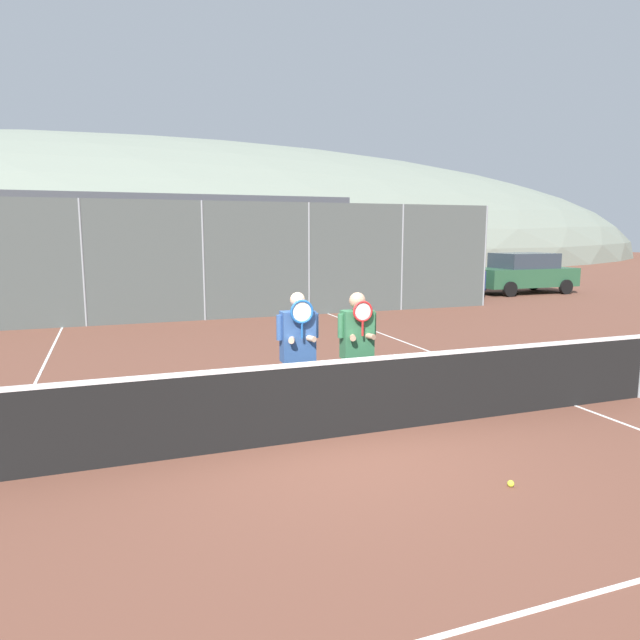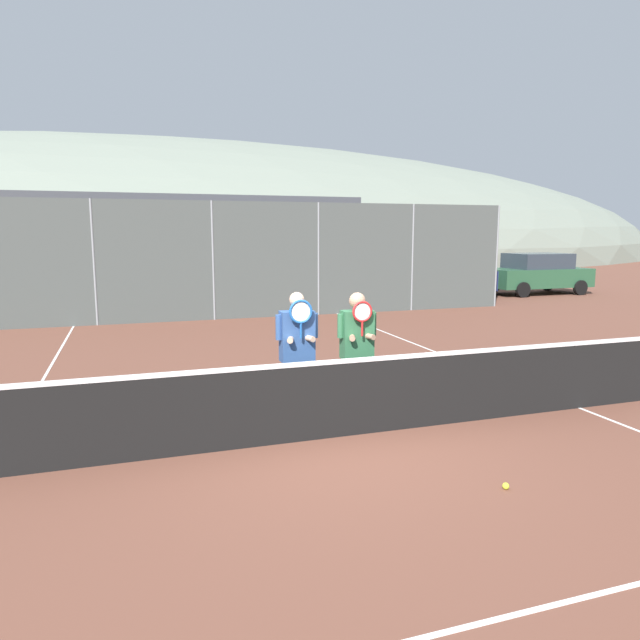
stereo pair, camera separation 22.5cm
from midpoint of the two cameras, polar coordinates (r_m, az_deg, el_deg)
ground_plane at (r=7.21m, az=2.17°, el=-11.67°), size 120.00×120.00×0.00m
hill_distant at (r=59.92m, az=-16.27°, el=6.03°), size 111.65×62.03×21.71m
clubhouse_building at (r=23.75m, az=-16.13°, el=7.08°), size 15.60×5.50×3.86m
fence_back at (r=16.66m, az=-10.26°, el=5.83°), size 19.17×0.06×3.40m
tennis_net at (r=7.04m, az=2.19°, el=-7.79°), size 10.21×0.09×1.09m
court_line_left_sideline at (r=9.75m, az=-26.27°, el=-7.09°), size 0.05×16.00×0.01m
court_line_right_sideline at (r=11.46m, az=14.77°, el=-4.18°), size 0.05×16.00×0.01m
court_line_service_near at (r=4.47m, az=20.05°, el=-26.03°), size 7.59×0.05×0.01m
player_leftmost at (r=7.46m, az=-1.42°, el=-2.73°), size 0.57×0.34×1.75m
player_center_left at (r=7.72m, az=4.56°, el=-2.39°), size 0.56×0.34×1.72m
car_left_of_center at (r=19.12m, az=-13.94°, el=3.62°), size 4.52×1.95×1.72m
car_center at (r=20.15m, az=0.46°, el=4.32°), size 4.57×1.97×1.88m
car_right_of_center at (r=22.29m, az=12.13°, el=4.32°), size 4.08×1.90×1.66m
car_far_right at (r=25.12m, az=21.10°, el=4.41°), size 4.26×2.07×1.66m
tennis_ball_on_court at (r=6.18m, az=19.12°, el=-15.42°), size 0.07×0.07×0.07m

